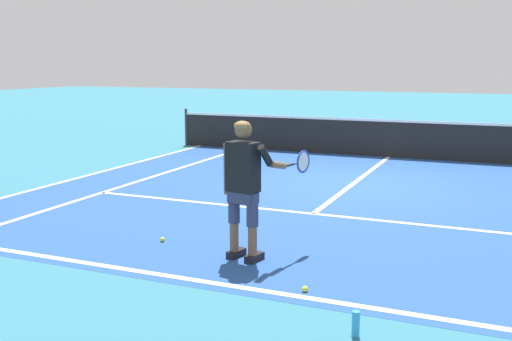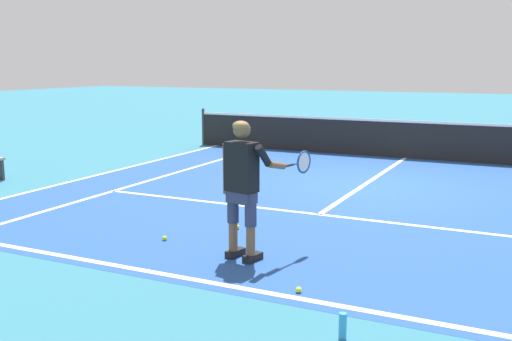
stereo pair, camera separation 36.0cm
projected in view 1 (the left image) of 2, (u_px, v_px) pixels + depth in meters
The scene contains 13 objects.
ground_plane at pixel (352, 184), 11.92m from camera, with size 80.00×80.00×0.00m, color teal.
court_inner_surface at pixel (338, 195), 10.96m from camera, with size 10.98×10.17×0.00m, color #234C93.
line_baseline at pixel (220, 284), 6.54m from camera, with size 10.98×0.10×0.01m, color white.
line_service at pixel (313, 214), 9.59m from camera, with size 8.23×0.10×0.01m, color white.
line_centre_service at pixel (360, 179), 12.49m from camera, with size 0.10×6.40×0.01m, color white.
line_singles_left at pixel (147, 178), 12.54m from camera, with size 0.10×9.77×0.01m, color white.
line_doubles_left at pixel (94, 174), 13.07m from camera, with size 0.10×9.77×0.01m, color white.
tennis_net at pixel (389, 138), 15.30m from camera, with size 11.96×0.08×1.07m.
tennis_player at pixel (245, 181), 7.19m from camera, with size 0.83×1.06×1.71m.
tennis_ball_near_feet at pixel (305, 289), 6.31m from camera, with size 0.07×0.07×0.07m, color #CCE02D.
tennis_ball_by_baseline at pixel (234, 227), 8.68m from camera, with size 0.07×0.07×0.07m, color #CCE02D.
tennis_ball_mid_court at pixel (162, 240), 8.08m from camera, with size 0.07×0.07×0.07m, color #CCE02D.
water_bottle at pixel (356, 324), 5.27m from camera, with size 0.07×0.07×0.24m, color #3393D6.
Camera 1 is at (2.79, -11.51, 2.38)m, focal length 42.01 mm.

